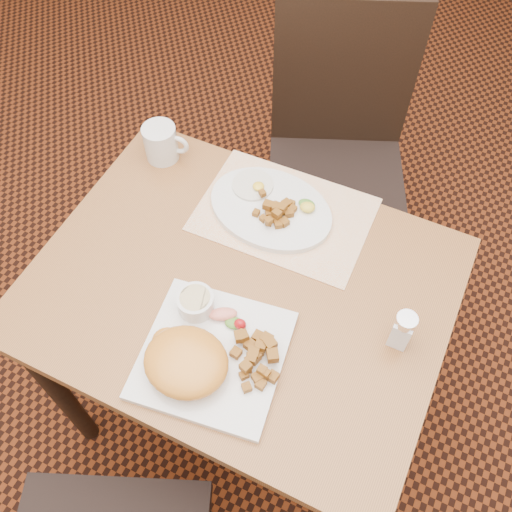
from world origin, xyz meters
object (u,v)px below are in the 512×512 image
object	(u,v)px
chair_far	(338,146)
plate_square	(213,355)
coffee_mug	(162,143)
salt_shaker	(402,330)
table	(241,308)
plate_oval	(271,209)

from	to	relation	value
chair_far	plate_square	xyz separation A→B (m)	(0.03, -0.87, 0.22)
plate_square	coffee_mug	size ratio (longest dim) A/B	2.45
plate_square	coffee_mug	xyz separation A→B (m)	(-0.37, 0.43, 0.04)
salt_shaker	coffee_mug	xyz separation A→B (m)	(-0.70, 0.24, -0.00)
table	chair_far	xyz separation A→B (m)	(-0.01, 0.69, -0.10)
chair_far	plate_square	bearing A→B (deg)	69.49
plate_square	table	bearing A→B (deg)	98.96
plate_square	salt_shaker	xyz separation A→B (m)	(0.33, 0.19, 0.04)
table	plate_square	distance (m)	0.21
table	salt_shaker	bearing A→B (deg)	3.10
table	plate_oval	distance (m)	0.25
coffee_mug	plate_square	bearing A→B (deg)	-49.40
plate_square	plate_oval	world-z (taller)	plate_oval
coffee_mug	chair_far	bearing A→B (deg)	51.87
salt_shaker	coffee_mug	world-z (taller)	salt_shaker
plate_square	plate_oval	xyz separation A→B (m)	(-0.05, 0.39, 0.00)
coffee_mug	salt_shaker	bearing A→B (deg)	-19.07
table	chair_far	bearing A→B (deg)	90.56
plate_square	coffee_mug	distance (m)	0.57
plate_oval	salt_shaker	distance (m)	0.43
plate_square	coffee_mug	bearing A→B (deg)	130.60
table	chair_far	size ratio (longest dim) A/B	0.93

